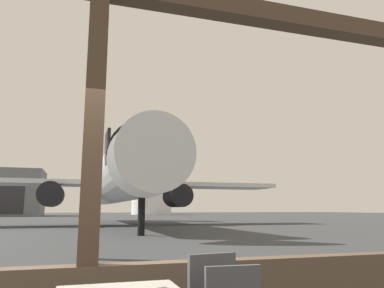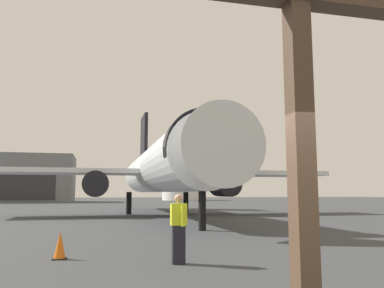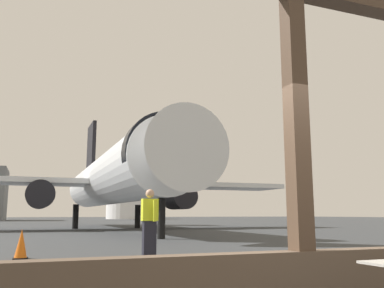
# 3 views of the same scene
# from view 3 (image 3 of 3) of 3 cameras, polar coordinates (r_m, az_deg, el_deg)

# --- Properties ---
(ground_plane) EXTENTS (220.00, 220.00, 0.00)m
(ground_plane) POSITION_cam_3_polar(r_m,az_deg,el_deg) (43.77, -17.86, -10.59)
(ground_plane) COLOR #383A3D
(window_frame) EXTENTS (9.17, 0.24, 3.83)m
(window_frame) POSITION_cam_3_polar(r_m,az_deg,el_deg) (4.52, 14.57, -7.22)
(window_frame) COLOR brown
(window_frame) RESTS_ON ground
(airplane) EXTENTS (28.38, 31.76, 10.58)m
(airplane) POSITION_cam_3_polar(r_m,az_deg,el_deg) (31.20, -10.65, -4.68)
(airplane) COLOR silver
(airplane) RESTS_ON ground
(ground_crew_worker) EXTENTS (0.40, 0.55, 1.74)m
(ground_crew_worker) POSITION_cam_3_polar(r_m,az_deg,el_deg) (10.62, -5.86, -10.72)
(ground_crew_worker) COLOR black
(ground_crew_worker) RESTS_ON ground
(traffic_cone) EXTENTS (0.36, 0.36, 0.74)m
(traffic_cone) POSITION_cam_3_polar(r_m,az_deg,el_deg) (11.69, -22.41, -12.64)
(traffic_cone) COLOR orange
(traffic_cone) RESTS_ON ground
(fuel_storage_tank) EXTENTS (9.90, 9.90, 5.77)m
(fuel_storage_tank) POSITION_cam_3_polar(r_m,az_deg,el_deg) (94.11, -8.67, -8.39)
(fuel_storage_tank) COLOR white
(fuel_storage_tank) RESTS_ON ground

